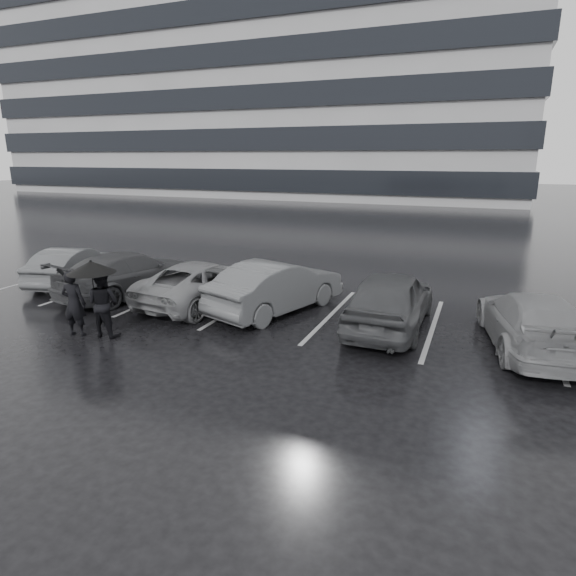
{
  "coord_description": "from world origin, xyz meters",
  "views": [
    {
      "loc": [
        4.34,
        -9.98,
        4.35
      ],
      "look_at": [
        -0.11,
        1.0,
        1.1
      ],
      "focal_mm": 30.0,
      "sensor_mm": 36.0,
      "label": 1
    }
  ],
  "objects_px": {
    "car_west_c": "(129,273)",
    "pedestrian_right": "(103,303)",
    "pedestrian_left": "(74,303)",
    "car_main": "(390,299)",
    "car_west_a": "(277,286)",
    "car_west_b": "(203,282)",
    "car_east": "(532,321)",
    "car_west_d": "(73,266)"
  },
  "relations": [
    {
      "from": "pedestrian_left",
      "to": "car_west_d",
      "type": "bearing_deg",
      "value": -56.28
    },
    {
      "from": "car_main",
      "to": "car_west_d",
      "type": "distance_m",
      "value": 11.19
    },
    {
      "from": "car_main",
      "to": "car_west_b",
      "type": "xyz_separation_m",
      "value": [
        -5.7,
        0.09,
        -0.12
      ]
    },
    {
      "from": "pedestrian_left",
      "to": "pedestrian_right",
      "type": "relative_size",
      "value": 0.99
    },
    {
      "from": "car_west_d",
      "to": "car_east",
      "type": "distance_m",
      "value": 14.51
    },
    {
      "from": "car_west_a",
      "to": "car_east",
      "type": "bearing_deg",
      "value": -164.74
    },
    {
      "from": "car_west_d",
      "to": "car_east",
      "type": "bearing_deg",
      "value": 163.79
    },
    {
      "from": "car_west_c",
      "to": "car_west_a",
      "type": "bearing_deg",
      "value": -166.64
    },
    {
      "from": "car_main",
      "to": "car_west_b",
      "type": "distance_m",
      "value": 5.71
    },
    {
      "from": "car_west_c",
      "to": "pedestrian_right",
      "type": "bearing_deg",
      "value": 131.75
    },
    {
      "from": "car_west_a",
      "to": "car_west_c",
      "type": "relative_size",
      "value": 0.93
    },
    {
      "from": "car_east",
      "to": "pedestrian_right",
      "type": "distance_m",
      "value": 10.26
    },
    {
      "from": "car_west_b",
      "to": "car_west_c",
      "type": "distance_m",
      "value": 2.69
    },
    {
      "from": "pedestrian_left",
      "to": "car_main",
      "type": "bearing_deg",
      "value": -166.06
    },
    {
      "from": "car_west_d",
      "to": "pedestrian_left",
      "type": "distance_m",
      "value": 5.6
    },
    {
      "from": "car_west_c",
      "to": "pedestrian_right",
      "type": "height_order",
      "value": "pedestrian_right"
    },
    {
      "from": "car_main",
      "to": "car_west_a",
      "type": "xyz_separation_m",
      "value": [
        -3.29,
        0.18,
        -0.03
      ]
    },
    {
      "from": "car_main",
      "to": "pedestrian_left",
      "type": "relative_size",
      "value": 2.7
    },
    {
      "from": "car_west_c",
      "to": "car_east",
      "type": "height_order",
      "value": "car_west_c"
    },
    {
      "from": "car_west_b",
      "to": "car_east",
      "type": "bearing_deg",
      "value": -175.77
    },
    {
      "from": "car_main",
      "to": "pedestrian_right",
      "type": "xyz_separation_m",
      "value": [
        -6.48,
        -3.26,
        0.08
      ]
    },
    {
      "from": "car_west_a",
      "to": "car_east",
      "type": "relative_size",
      "value": 0.97
    },
    {
      "from": "car_west_b",
      "to": "car_west_d",
      "type": "bearing_deg",
      "value": 2.93
    },
    {
      "from": "car_main",
      "to": "pedestrian_right",
      "type": "distance_m",
      "value": 7.25
    },
    {
      "from": "car_main",
      "to": "car_west_d",
      "type": "bearing_deg",
      "value": -1.46
    },
    {
      "from": "car_west_b",
      "to": "pedestrian_left",
      "type": "xyz_separation_m",
      "value": [
        -1.47,
        -3.6,
        0.19
      ]
    },
    {
      "from": "car_west_c",
      "to": "car_east",
      "type": "distance_m",
      "value": 11.71
    },
    {
      "from": "car_main",
      "to": "car_east",
      "type": "relative_size",
      "value": 0.98
    },
    {
      "from": "car_west_b",
      "to": "pedestrian_left",
      "type": "relative_size",
      "value": 2.78
    },
    {
      "from": "car_main",
      "to": "car_west_d",
      "type": "relative_size",
      "value": 1.15
    },
    {
      "from": "car_main",
      "to": "car_east",
      "type": "height_order",
      "value": "car_main"
    },
    {
      "from": "car_west_a",
      "to": "car_west_c",
      "type": "height_order",
      "value": "car_west_a"
    },
    {
      "from": "car_west_a",
      "to": "pedestrian_right",
      "type": "relative_size",
      "value": 2.66
    },
    {
      "from": "pedestrian_right",
      "to": "pedestrian_left",
      "type": "bearing_deg",
      "value": 18.02
    },
    {
      "from": "pedestrian_right",
      "to": "car_east",
      "type": "bearing_deg",
      "value": -164.83
    },
    {
      "from": "pedestrian_left",
      "to": "car_west_c",
      "type": "bearing_deg",
      "value": -82.87
    },
    {
      "from": "car_west_d",
      "to": "pedestrian_right",
      "type": "distance_m",
      "value": 5.95
    },
    {
      "from": "car_east",
      "to": "pedestrian_right",
      "type": "height_order",
      "value": "pedestrian_right"
    },
    {
      "from": "car_west_c",
      "to": "pedestrian_right",
      "type": "distance_m",
      "value": 3.77
    },
    {
      "from": "car_main",
      "to": "pedestrian_left",
      "type": "distance_m",
      "value": 7.98
    },
    {
      "from": "car_main",
      "to": "car_west_a",
      "type": "bearing_deg",
      "value": -2.56
    },
    {
      "from": "car_west_d",
      "to": "car_east",
      "type": "relative_size",
      "value": 0.85
    }
  ]
}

